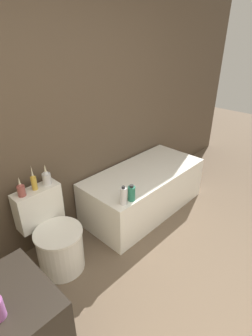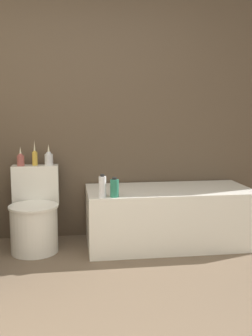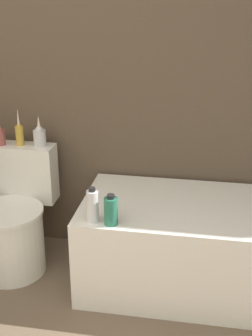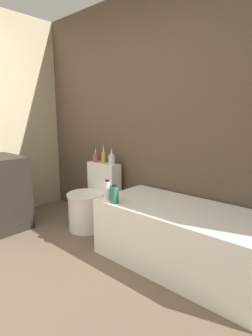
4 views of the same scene
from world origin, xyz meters
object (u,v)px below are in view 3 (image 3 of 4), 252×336
(vase_bronze, at_px, (40,136))
(shampoo_bottle_short, at_px, (111,211))
(toilet, at_px, (14,222))
(bathtub, at_px, (213,247))
(vase_silver, at_px, (19,133))
(vase_gold, at_px, (0,135))
(shampoo_bottle_tall, at_px, (93,206))

(vase_bronze, bearing_deg, shampoo_bottle_short, -43.68)
(vase_bronze, bearing_deg, toilet, -120.31)
(bathtub, height_order, vase_silver, vase_silver)
(shampoo_bottle_short, bearing_deg, vase_bronze, 136.32)
(vase_gold, xyz_separation_m, shampoo_bottle_tall, (0.73, -0.51, -0.18))
(vase_bronze, xyz_separation_m, shampoo_bottle_short, (0.57, -0.55, -0.20))
(vase_silver, distance_m, shampoo_bottle_tall, 0.82)
(toilet, xyz_separation_m, vase_gold, (-0.13, 0.20, 0.51))
(toilet, xyz_separation_m, shampoo_bottle_tall, (0.60, -0.31, 0.32))
(vase_gold, bearing_deg, toilet, -57.35)
(toilet, relative_size, vase_gold, 4.09)
(vase_bronze, distance_m, shampoo_bottle_tall, 0.74)
(vase_gold, distance_m, vase_silver, 0.13)
(bathtub, height_order, vase_bronze, vase_bronze)
(bathtub, relative_size, toilet, 2.05)
(bathtub, distance_m, shampoo_bottle_short, 0.71)
(vase_gold, distance_m, shampoo_bottle_short, 1.00)
(vase_silver, bearing_deg, vase_bronze, 3.11)
(bathtub, bearing_deg, shampoo_bottle_tall, -156.39)
(bathtub, relative_size, vase_bronze, 7.71)
(toilet, height_order, shampoo_bottle_tall, toilet)
(bathtub, relative_size, shampoo_bottle_short, 9.05)
(toilet, xyz_separation_m, vase_silver, (0.00, 0.22, 0.52))
(vase_silver, xyz_separation_m, shampoo_bottle_short, (0.70, -0.54, -0.21))
(bathtub, bearing_deg, vase_gold, 170.55)
(bathtub, height_order, shampoo_bottle_short, shampoo_bottle_short)
(vase_silver, bearing_deg, shampoo_bottle_tall, -41.30)
(toilet, distance_m, vase_silver, 0.57)
(bathtub, xyz_separation_m, vase_silver, (-1.25, 0.24, 0.56))
(bathtub, relative_size, vase_silver, 6.41)
(vase_bronze, xyz_separation_m, shampoo_bottle_tall, (0.47, -0.53, -0.19))
(bathtub, xyz_separation_m, toilet, (-1.25, 0.03, 0.03))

